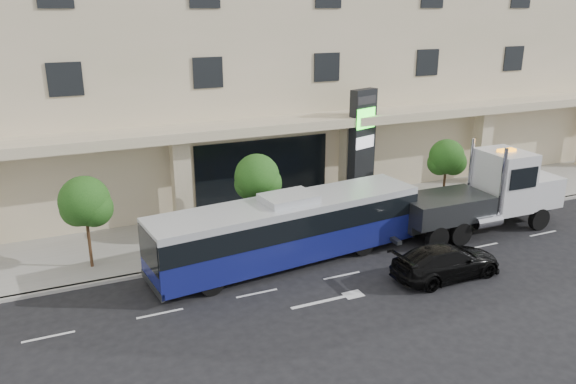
% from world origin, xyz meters
% --- Properties ---
extents(ground, '(120.00, 120.00, 0.00)m').
position_xyz_m(ground, '(0.00, 0.00, 0.00)').
color(ground, black).
rests_on(ground, ground).
extents(sidewalk, '(120.00, 6.00, 0.15)m').
position_xyz_m(sidewalk, '(0.00, 5.00, 0.07)').
color(sidewalk, gray).
rests_on(sidewalk, ground).
extents(curb, '(120.00, 0.30, 0.15)m').
position_xyz_m(curb, '(0.00, 2.00, 0.07)').
color(curb, gray).
rests_on(curb, ground).
extents(convention_center, '(60.00, 17.60, 20.00)m').
position_xyz_m(convention_center, '(-0.00, 15.42, 9.97)').
color(convention_center, '#BDB38E').
rests_on(convention_center, ground).
extents(tree_left, '(2.27, 2.20, 4.22)m').
position_xyz_m(tree_left, '(-9.97, 3.59, 3.11)').
color(tree_left, '#422B19').
rests_on(tree_left, sidewalk).
extents(tree_mid, '(2.28, 2.20, 4.38)m').
position_xyz_m(tree_mid, '(-1.97, 3.59, 3.26)').
color(tree_mid, '#422B19').
rests_on(tree_mid, sidewalk).
extents(tree_right, '(2.10, 2.00, 4.04)m').
position_xyz_m(tree_right, '(9.53, 3.59, 3.04)').
color(tree_right, '#422B19').
rests_on(tree_right, sidewalk).
extents(city_bus, '(13.22, 4.16, 3.29)m').
position_xyz_m(city_bus, '(-1.57, 0.76, 1.68)').
color(city_bus, black).
rests_on(city_bus, ground).
extents(tow_truck, '(10.38, 2.74, 4.73)m').
position_xyz_m(tow_truck, '(9.55, 0.21, 1.95)').
color(tow_truck, '#2D3033').
rests_on(tow_truck, ground).
extents(black_sedan, '(5.13, 2.16, 1.48)m').
position_xyz_m(black_sedan, '(4.12, -3.40, 0.74)').
color(black_sedan, black).
rests_on(black_sedan, ground).
extents(signage_pylon, '(1.79, 1.11, 6.80)m').
position_xyz_m(signage_pylon, '(5.28, 5.89, 3.60)').
color(signage_pylon, black).
rests_on(signage_pylon, sidewalk).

